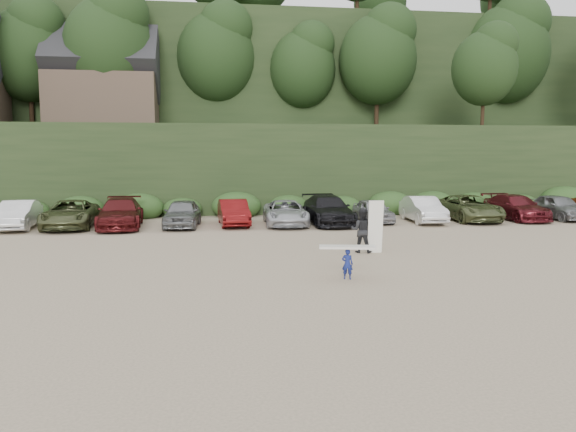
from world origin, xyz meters
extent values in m
plane|color=tan|center=(0.00, 0.00, 0.00)|extent=(120.00, 120.00, 0.00)
cube|color=black|center=(0.00, 22.00, 3.00)|extent=(80.00, 14.00, 6.00)
cube|color=black|center=(0.00, 40.00, 8.00)|extent=(90.00, 30.00, 16.00)
ellipsoid|color=black|center=(0.00, 22.00, 11.00)|extent=(66.00, 12.00, 10.00)
cube|color=#2B491E|center=(-0.55, 14.50, 0.60)|extent=(46.20, 2.00, 1.20)
cube|color=brown|center=(-12.00, 24.00, 8.00)|extent=(8.00, 6.00, 4.00)
imported|color=white|center=(-14.41, 10.16, 0.77)|extent=(1.95, 4.78, 1.54)
imported|color=#4B522F|center=(-11.73, 10.21, 0.76)|extent=(2.72, 5.58, 1.53)
imported|color=#4C1112|center=(-9.01, 9.92, 0.81)|extent=(2.58, 5.70, 1.62)
imported|color=slate|center=(-5.65, 9.75, 0.77)|extent=(2.18, 4.65, 1.54)
imported|color=maroon|center=(-2.80, 10.03, 0.73)|extent=(1.77, 4.52, 1.47)
imported|color=#B4B6BB|center=(0.14, 9.67, 0.71)|extent=(2.59, 5.21, 1.42)
imported|color=black|center=(2.62, 9.77, 0.82)|extent=(2.49, 5.73, 1.64)
imported|color=#98989C|center=(5.48, 10.30, 0.69)|extent=(1.84, 4.14, 1.38)
imported|color=white|center=(8.40, 9.84, 0.76)|extent=(1.85, 4.72, 1.53)
imported|color=#525C35|center=(11.46, 10.22, 0.77)|extent=(2.62, 5.58, 1.54)
imported|color=#56131A|center=(14.55, 10.22, 0.76)|extent=(2.42, 5.37, 1.53)
imported|color=gray|center=(17.30, 10.08, 0.78)|extent=(2.03, 4.63, 1.55)
imported|color=navy|center=(0.26, -4.13, 0.51)|extent=(0.43, 0.35, 1.01)
cube|color=silver|center=(0.26, -4.13, 1.07)|extent=(1.91, 0.88, 0.07)
imported|color=black|center=(2.05, 0.58, 0.93)|extent=(1.10, 0.99, 1.86)
cube|color=white|center=(2.57, 0.37, 1.10)|extent=(0.62, 0.34, 2.19)
camera|label=1|loc=(-4.26, -21.78, 4.17)|focal=35.00mm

